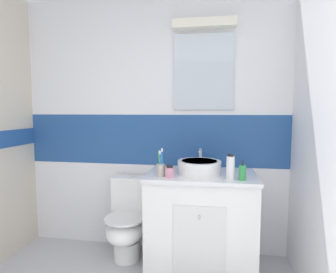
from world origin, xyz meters
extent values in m
cube|color=white|center=(0.00, 2.45, 0.42)|extent=(3.20, 0.10, 0.85)
cube|color=#234C8C|center=(0.00, 2.45, 1.10)|extent=(3.20, 0.10, 0.50)
cube|color=white|center=(0.00, 2.45, 1.93)|extent=(3.20, 0.10, 1.15)
cube|color=silver|center=(0.49, 2.39, 1.75)|extent=(0.56, 0.02, 0.70)
cube|color=white|center=(0.49, 2.35, 2.18)|extent=(0.58, 0.10, 0.08)
cube|color=white|center=(0.49, 2.11, 0.41)|extent=(0.91, 0.57, 0.82)
cube|color=white|center=(0.49, 2.10, 0.83)|extent=(0.93, 0.59, 0.03)
cube|color=silver|center=(0.49, 1.82, 0.37)|extent=(0.41, 0.01, 0.57)
cylinder|color=silver|center=(0.49, 1.81, 0.57)|extent=(0.02, 0.02, 0.03)
cylinder|color=white|center=(0.48, 2.10, 0.91)|extent=(0.37, 0.37, 0.11)
cylinder|color=#B3B3B8|center=(0.48, 2.10, 0.96)|extent=(0.31, 0.31, 0.01)
cylinder|color=silver|center=(0.48, 2.31, 0.94)|extent=(0.03, 0.03, 0.18)
cylinder|color=silver|center=(0.48, 2.21, 1.03)|extent=(0.02, 0.17, 0.02)
cylinder|color=white|center=(-0.19, 2.12, 0.09)|extent=(0.24, 0.24, 0.18)
ellipsoid|color=white|center=(-0.19, 2.08, 0.29)|extent=(0.34, 0.42, 0.22)
cylinder|color=white|center=(-0.19, 2.08, 0.41)|extent=(0.37, 0.37, 0.02)
cube|color=white|center=(-0.19, 2.29, 0.57)|extent=(0.36, 0.17, 0.35)
cylinder|color=silver|center=(-0.19, 2.29, 0.76)|extent=(0.04, 0.04, 0.02)
cylinder|color=#B2ADA3|center=(0.17, 1.95, 0.90)|extent=(0.07, 0.07, 0.10)
cylinder|color=#338CD8|center=(0.16, 1.96, 0.96)|extent=(0.03, 0.03, 0.16)
cube|color=white|center=(0.16, 1.96, 1.04)|extent=(0.02, 0.02, 0.03)
cylinder|color=#338CD8|center=(0.18, 1.96, 0.97)|extent=(0.02, 0.01, 0.19)
cube|color=white|center=(0.18, 1.96, 1.07)|extent=(0.01, 0.02, 0.03)
cylinder|color=#3FB259|center=(0.16, 1.95, 0.96)|extent=(0.02, 0.03, 0.17)
cube|color=white|center=(0.16, 1.95, 1.05)|extent=(0.01, 0.02, 0.03)
cylinder|color=green|center=(0.82, 1.92, 0.91)|extent=(0.06, 0.06, 0.12)
cylinder|color=#262626|center=(0.82, 1.92, 0.99)|extent=(0.01, 0.01, 0.04)
cylinder|color=#262626|center=(0.82, 1.91, 1.00)|extent=(0.01, 0.02, 0.01)
cylinder|color=pink|center=(0.25, 1.92, 0.89)|extent=(0.08, 0.08, 0.08)
cylinder|color=black|center=(0.25, 1.92, 0.94)|extent=(0.05, 0.05, 0.02)
cylinder|color=white|center=(0.73, 1.92, 0.94)|extent=(0.06, 0.06, 0.18)
cylinder|color=black|center=(0.73, 1.92, 1.04)|extent=(0.05, 0.05, 0.02)
camera|label=1|loc=(0.58, -0.22, 1.39)|focal=29.01mm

